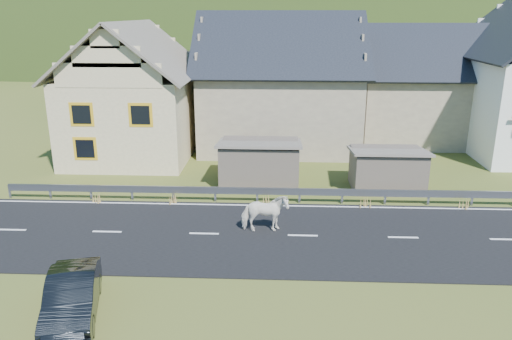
{
  "coord_description": "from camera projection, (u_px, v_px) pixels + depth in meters",
  "views": [
    {
      "loc": [
        -1.04,
        -18.41,
        8.61
      ],
      "look_at": [
        -1.99,
        2.28,
        2.06
      ],
      "focal_mm": 35.0,
      "sensor_mm": 36.0,
      "label": 1
    }
  ],
  "objects": [
    {
      "name": "shed_left",
      "position": [
        260.0,
        163.0,
        26.03
      ],
      "size": [
        4.3,
        3.3,
        2.4
      ],
      "primitive_type": "cube",
      "color": "#675A4E",
      "rests_on": "ground"
    },
    {
      "name": "house_stone_b",
      "position": [
        424.0,
        79.0,
        34.61
      ],
      "size": [
        9.8,
        8.8,
        8.1
      ],
      "color": "tan",
      "rests_on": "ground"
    },
    {
      "name": "horse",
      "position": [
        265.0,
        213.0,
        20.23
      ],
      "size": [
        1.07,
        1.97,
        1.59
      ],
      "primitive_type": "imported",
      "rotation": [
        0.0,
        0.0,
        1.69
      ],
      "color": "white",
      "rests_on": "road"
    },
    {
      "name": "shed_right",
      "position": [
        387.0,
        170.0,
        25.3
      ],
      "size": [
        3.8,
        2.9,
        2.2
      ],
      "primitive_type": "cube",
      "color": "#675A4E",
      "rests_on": "ground"
    },
    {
      "name": "conifer_patch",
      "position": [
        65.0,
        23.0,
        125.45
      ],
      "size": [
        76.0,
        50.0,
        28.0
      ],
      "primitive_type": "ellipsoid",
      "color": "black",
      "rests_on": "ground"
    },
    {
      "name": "mountain",
      "position": [
        294.0,
        88.0,
        197.34
      ],
      "size": [
        440.0,
        280.0,
        260.0
      ],
      "primitive_type": "ellipsoid",
      "color": "#19320C",
      "rests_on": "ground"
    },
    {
      "name": "road",
      "position": [
        303.0,
        236.0,
        20.08
      ],
      "size": [
        60.0,
        7.0,
        0.04
      ],
      "primitive_type": "cube",
      "color": "black",
      "rests_on": "ground"
    },
    {
      "name": "lane_markings",
      "position": [
        303.0,
        235.0,
        20.07
      ],
      "size": [
        60.0,
        6.6,
        0.01
      ],
      "primitive_type": "cube",
      "color": "silver",
      "rests_on": "road"
    },
    {
      "name": "car",
      "position": [
        72.0,
        297.0,
        14.61
      ],
      "size": [
        2.36,
        4.17,
        1.3
      ],
      "primitive_type": "imported",
      "rotation": [
        0.0,
        0.0,
        0.26
      ],
      "color": "black",
      "rests_on": "ground"
    },
    {
      "name": "house_stone_a",
      "position": [
        280.0,
        75.0,
        33.02
      ],
      "size": [
        10.8,
        9.8,
        8.9
      ],
      "color": "tan",
      "rests_on": "ground"
    },
    {
      "name": "ground",
      "position": [
        303.0,
        236.0,
        20.08
      ],
      "size": [
        160.0,
        160.0,
        0.0
      ],
      "primitive_type": "plane",
      "color": "#3C4E19",
      "rests_on": "ground"
    },
    {
      "name": "house_cream",
      "position": [
        133.0,
        85.0,
        30.63
      ],
      "size": [
        7.8,
        9.8,
        8.3
      ],
      "color": "beige",
      "rests_on": "ground"
    },
    {
      "name": "guardrail",
      "position": [
        300.0,
        192.0,
        23.42
      ],
      "size": [
        28.1,
        0.09,
        0.75
      ],
      "color": "#93969B",
      "rests_on": "ground"
    }
  ]
}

